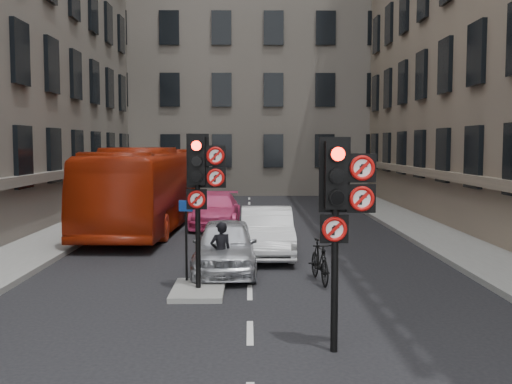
{
  "coord_description": "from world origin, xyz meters",
  "views": [
    {
      "loc": [
        -0.02,
        -8.73,
        3.46
      ],
      "look_at": [
        0.11,
        1.95,
        2.6
      ],
      "focal_mm": 42.0,
      "sensor_mm": 36.0,
      "label": 1
    }
  ],
  "objects_px": {
    "signal_near": "(341,198)",
    "motorcyclist": "(221,252)",
    "car_pink": "(216,210)",
    "motorcycle": "(320,261)",
    "bus_red": "(146,189)",
    "car_silver": "(226,246)",
    "signal_far": "(201,177)",
    "info_sign": "(186,229)",
    "car_white": "(267,232)"
  },
  "relations": [
    {
      "from": "car_silver",
      "to": "car_pink",
      "type": "bearing_deg",
      "value": 94.87
    },
    {
      "from": "motorcyclist",
      "to": "signal_near",
      "type": "bearing_deg",
      "value": 91.44
    },
    {
      "from": "signal_far",
      "to": "car_pink",
      "type": "xyz_separation_m",
      "value": [
        -0.29,
        11.17,
        -2.02
      ]
    },
    {
      "from": "signal_near",
      "to": "signal_far",
      "type": "bearing_deg",
      "value": 123.02
    },
    {
      "from": "signal_far",
      "to": "car_pink",
      "type": "relative_size",
      "value": 0.76
    },
    {
      "from": "bus_red",
      "to": "motorcyclist",
      "type": "distance_m",
      "value": 10.05
    },
    {
      "from": "car_silver",
      "to": "car_white",
      "type": "relative_size",
      "value": 0.93
    },
    {
      "from": "car_silver",
      "to": "car_pink",
      "type": "relative_size",
      "value": 0.88
    },
    {
      "from": "signal_near",
      "to": "signal_far",
      "type": "relative_size",
      "value": 1.0
    },
    {
      "from": "motorcycle",
      "to": "car_pink",
      "type": "bearing_deg",
      "value": 100.86
    },
    {
      "from": "bus_red",
      "to": "car_silver",
      "type": "bearing_deg",
      "value": -64.54
    },
    {
      "from": "info_sign",
      "to": "bus_red",
      "type": "bearing_deg",
      "value": 112.49
    },
    {
      "from": "bus_red",
      "to": "car_pink",
      "type": "bearing_deg",
      "value": 17.52
    },
    {
      "from": "bus_red",
      "to": "motorcycle",
      "type": "relative_size",
      "value": 6.68
    },
    {
      "from": "signal_near",
      "to": "motorcyclist",
      "type": "xyz_separation_m",
      "value": [
        -2.21,
        5.01,
        -1.82
      ]
    },
    {
      "from": "signal_far",
      "to": "bus_red",
      "type": "height_order",
      "value": "signal_far"
    },
    {
      "from": "car_white",
      "to": "motorcyclist",
      "type": "xyz_separation_m",
      "value": [
        -1.25,
        -3.66,
        0.03
      ]
    },
    {
      "from": "car_silver",
      "to": "bus_red",
      "type": "height_order",
      "value": "bus_red"
    },
    {
      "from": "signal_far",
      "to": "bus_red",
      "type": "distance_m",
      "value": 10.9
    },
    {
      "from": "info_sign",
      "to": "car_pink",
      "type": "bearing_deg",
      "value": 96.53
    },
    {
      "from": "bus_red",
      "to": "info_sign",
      "type": "relative_size",
      "value": 6.02
    },
    {
      "from": "car_pink",
      "to": "bus_red",
      "type": "relative_size",
      "value": 0.4
    },
    {
      "from": "motorcycle",
      "to": "motorcyclist",
      "type": "bearing_deg",
      "value": 173.64
    },
    {
      "from": "signal_near",
      "to": "car_silver",
      "type": "height_order",
      "value": "signal_near"
    },
    {
      "from": "signal_far",
      "to": "motorcycle",
      "type": "relative_size",
      "value": 2.0
    },
    {
      "from": "car_silver",
      "to": "car_white",
      "type": "bearing_deg",
      "value": 63.61
    },
    {
      "from": "motorcyclist",
      "to": "info_sign",
      "type": "relative_size",
      "value": 0.77
    },
    {
      "from": "car_silver",
      "to": "motorcyclist",
      "type": "distance_m",
      "value": 1.29
    },
    {
      "from": "car_pink",
      "to": "info_sign",
      "type": "relative_size",
      "value": 2.39
    },
    {
      "from": "signal_near",
      "to": "info_sign",
      "type": "xyz_separation_m",
      "value": [
        -3.04,
        4.74,
        -1.18
      ]
    },
    {
      "from": "car_silver",
      "to": "motorcyclist",
      "type": "height_order",
      "value": "motorcyclist"
    },
    {
      "from": "signal_near",
      "to": "signal_far",
      "type": "xyz_separation_m",
      "value": [
        -2.6,
        4.0,
        0.12
      ]
    },
    {
      "from": "signal_near",
      "to": "car_white",
      "type": "relative_size",
      "value": 0.8
    },
    {
      "from": "car_white",
      "to": "info_sign",
      "type": "bearing_deg",
      "value": -117.97
    },
    {
      "from": "signal_near",
      "to": "info_sign",
      "type": "bearing_deg",
      "value": 122.64
    },
    {
      "from": "motorcyclist",
      "to": "car_silver",
      "type": "bearing_deg",
      "value": -115.47
    },
    {
      "from": "car_pink",
      "to": "motorcyclist",
      "type": "xyz_separation_m",
      "value": [
        0.68,
        -10.17,
        0.08
      ]
    },
    {
      "from": "signal_near",
      "to": "car_pink",
      "type": "height_order",
      "value": "signal_near"
    },
    {
      "from": "motorcycle",
      "to": "info_sign",
      "type": "relative_size",
      "value": 0.9
    },
    {
      "from": "bus_red",
      "to": "motorcycle",
      "type": "xyz_separation_m",
      "value": [
        5.92,
        -9.4,
        -1.12
      ]
    },
    {
      "from": "motorcyclist",
      "to": "info_sign",
      "type": "distance_m",
      "value": 1.08
    },
    {
      "from": "car_silver",
      "to": "motorcycle",
      "type": "height_order",
      "value": "car_silver"
    },
    {
      "from": "motorcyclist",
      "to": "info_sign",
      "type": "height_order",
      "value": "info_sign"
    },
    {
      "from": "signal_near",
      "to": "car_silver",
      "type": "relative_size",
      "value": 0.86
    },
    {
      "from": "signal_far",
      "to": "car_white",
      "type": "xyz_separation_m",
      "value": [
        1.64,
        4.67,
        -1.96
      ]
    },
    {
      "from": "motorcycle",
      "to": "motorcyclist",
      "type": "xyz_separation_m",
      "value": [
        -2.47,
        0.0,
        0.23
      ]
    },
    {
      "from": "car_silver",
      "to": "motorcyclist",
      "type": "bearing_deg",
      "value": -93.06
    },
    {
      "from": "bus_red",
      "to": "motorcycle",
      "type": "height_order",
      "value": "bus_red"
    },
    {
      "from": "motorcycle",
      "to": "info_sign",
      "type": "distance_m",
      "value": 3.42
    },
    {
      "from": "car_pink",
      "to": "signal_near",
      "type": "bearing_deg",
      "value": -77.31
    }
  ]
}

